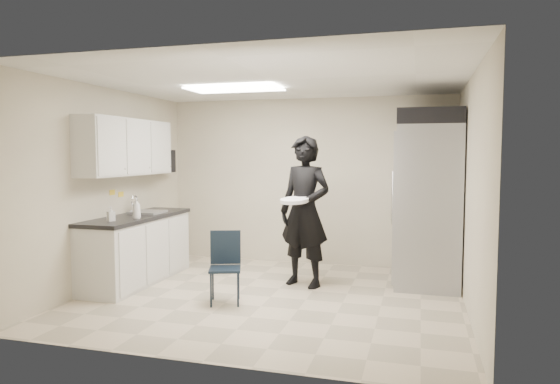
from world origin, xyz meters
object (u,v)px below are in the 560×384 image
(lower_counter, at_px, (137,250))
(commercial_fridge, at_px, (428,205))
(folding_chair, at_px, (225,269))
(man_tuxedo, at_px, (305,211))

(lower_counter, distance_m, commercial_fridge, 3.98)
(commercial_fridge, xyz_separation_m, folding_chair, (-2.27, -1.66, -0.65))
(lower_counter, xyz_separation_m, folding_chair, (1.51, -0.59, -0.03))
(commercial_fridge, xyz_separation_m, man_tuxedo, (-1.55, -0.64, -0.07))
(lower_counter, relative_size, commercial_fridge, 0.90)
(folding_chair, bearing_deg, commercial_fridge, 17.07)
(folding_chair, height_order, man_tuxedo, man_tuxedo)
(lower_counter, bearing_deg, folding_chair, -21.17)
(man_tuxedo, bearing_deg, commercial_fridge, 41.09)
(lower_counter, distance_m, folding_chair, 1.62)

